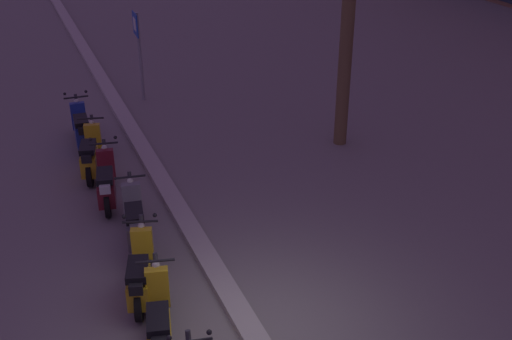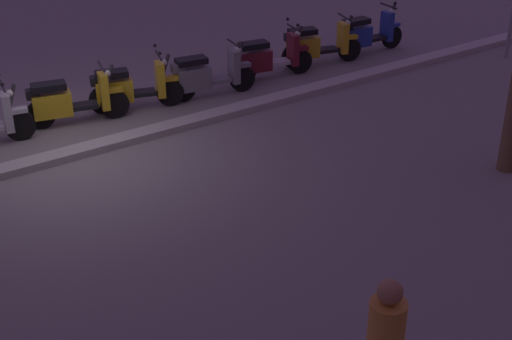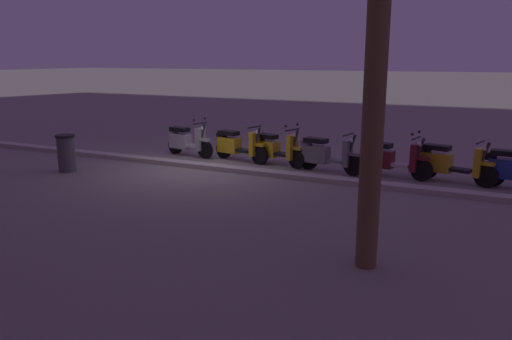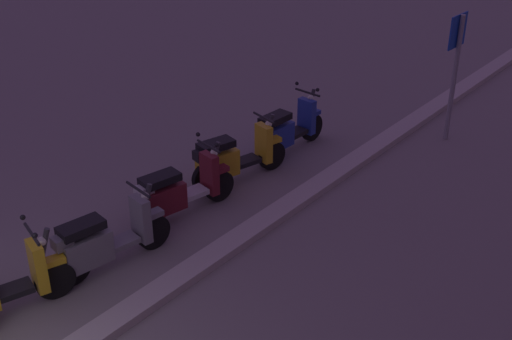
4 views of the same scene
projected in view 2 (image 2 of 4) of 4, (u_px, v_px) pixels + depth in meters
The scene contains 8 objects.
ground_plane at pixel (79, 158), 12.42m from camera, with size 200.00×200.00×0.00m, color gray.
curb_strip at pixel (76, 152), 12.48m from camera, with size 60.00×0.36×0.12m, color #BCB7AD.
scooter_blue_gap_after_mid at pixel (366, 34), 17.01m from camera, with size 1.80×0.56×1.17m.
scooter_yellow_far_back at pixel (315, 45), 16.30m from camera, with size 1.83×0.75×1.04m.
scooter_maroon_mid_centre at pixel (267, 58), 15.57m from camera, with size 1.78×0.67×1.17m.
scooter_grey_second_in_line at pixel (206, 75), 14.62m from camera, with size 1.78×0.63×1.04m.
scooter_yellow_last_in_row at pixel (129, 88), 14.04m from camera, with size 1.74×0.79×1.17m.
scooter_yellow_tail_end at pixel (69, 101), 13.45m from camera, with size 1.83×0.73×1.04m.
Camera 2 is at (3.93, 10.82, 5.52)m, focal length 52.72 mm.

